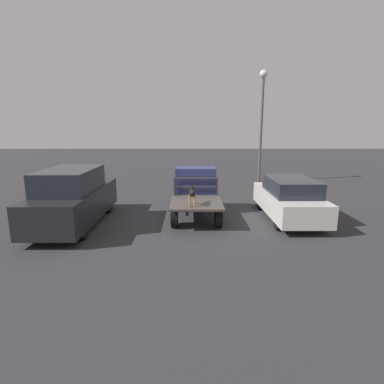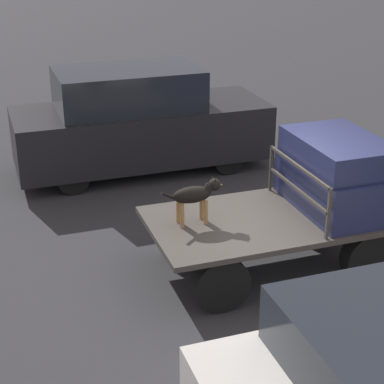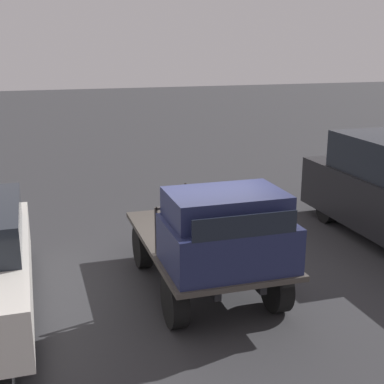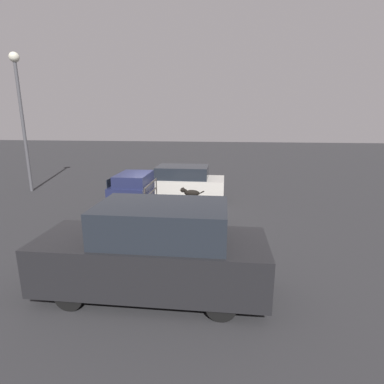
# 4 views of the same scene
# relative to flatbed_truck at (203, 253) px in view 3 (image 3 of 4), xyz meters

# --- Properties ---
(ground_plane) EXTENTS (80.00, 80.00, 0.00)m
(ground_plane) POSITION_rel_flatbed_truck_xyz_m (0.00, 0.00, -0.59)
(ground_plane) COLOR #2D2D30
(flatbed_truck) EXTENTS (3.59, 1.91, 0.83)m
(flatbed_truck) POSITION_rel_flatbed_truck_xyz_m (0.00, 0.00, 0.00)
(flatbed_truck) COLOR black
(flatbed_truck) RESTS_ON ground
(truck_cab) EXTENTS (1.32, 1.79, 1.08)m
(truck_cab) POSITION_rel_flatbed_truck_xyz_m (1.06, 0.00, 0.75)
(truck_cab) COLOR #1E2347
(truck_cab) RESTS_ON flatbed_truck
(truck_headboard) EXTENTS (0.04, 1.79, 0.74)m
(truck_headboard) POSITION_rel_flatbed_truck_xyz_m (0.36, 0.00, 0.73)
(truck_headboard) COLOR #3D3833
(truck_headboard) RESTS_ON flatbed_truck
(dog) EXTENTS (0.90, 0.24, 0.67)m
(dog) POSITION_rel_flatbed_truck_xyz_m (-1.12, 0.16, 0.67)
(dog) COLOR #9E7547
(dog) RESTS_ON flatbed_truck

